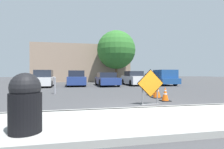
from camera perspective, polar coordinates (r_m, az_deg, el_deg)
ground_plane at (r=15.64m, az=-2.90°, el=-4.19°), size 96.00×96.00×0.00m
sidewalk_strip at (r=4.89m, az=17.68°, el=-13.60°), size 24.23×2.54×0.14m
curb_lip at (r=6.01m, az=11.67°, el=-10.96°), size 24.23×0.20×0.14m
road_closed_sign at (r=7.13m, az=12.42°, el=-3.71°), size 1.12×0.20×1.41m
traffic_cone_nearest at (r=8.26m, az=16.97°, el=-6.14°), size 0.41×0.41×0.65m
traffic_cone_second at (r=9.23m, az=14.44°, el=-5.21°), size 0.52×0.52×0.72m
traffic_cone_third at (r=10.18m, az=12.83°, el=-4.52°), size 0.47×0.47×0.78m
parked_car_nearest at (r=17.62m, az=-21.41°, el=-1.40°), size 1.89×4.19×1.56m
parked_car_second at (r=18.08m, az=-11.58°, el=-1.36°), size 1.86×4.48×1.53m
parked_car_third at (r=17.63m, az=-1.77°, el=-1.60°), size 1.98×4.60×1.33m
parked_car_fourth at (r=18.69m, az=7.17°, el=-1.33°), size 1.84×4.25×1.48m
pickup_truck at (r=19.50m, az=15.92°, el=-1.17°), size 2.13×5.09×1.61m
trash_bin at (r=3.70m, az=-26.43°, el=-8.19°), size 0.59×0.59×1.12m
bollard_nearest at (r=11.07m, az=-18.16°, el=-3.26°), size 0.12×0.12×1.04m
bollard_second at (r=11.40m, az=-26.76°, el=-3.57°), size 0.12×0.12×0.89m
building_facade_backdrop at (r=27.82m, az=-9.67°, el=3.51°), size 14.21×5.00×5.52m
street_tree_behind_lot at (r=24.24m, az=1.38°, el=8.04°), size 5.27×5.27×7.11m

